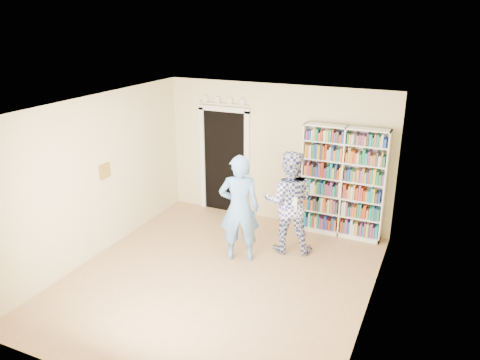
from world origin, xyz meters
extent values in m
plane|color=#A87D51|center=(0.00, 0.00, 0.00)|extent=(5.00, 5.00, 0.00)
plane|color=white|center=(0.00, 0.00, 2.70)|extent=(5.00, 5.00, 0.00)
plane|color=beige|center=(0.00, 2.50, 1.35)|extent=(4.50, 0.00, 4.50)
plane|color=beige|center=(-2.25, 0.00, 1.35)|extent=(0.00, 5.00, 5.00)
plane|color=beige|center=(2.25, 0.00, 1.35)|extent=(0.00, 5.00, 5.00)
cube|color=white|center=(1.35, 2.34, 1.03)|extent=(1.50, 0.28, 2.06)
cube|color=white|center=(1.35, 2.34, 1.03)|extent=(0.02, 0.28, 2.06)
cube|color=black|center=(-1.10, 2.48, 1.05)|extent=(0.90, 0.03, 2.10)
cube|color=white|center=(-1.60, 2.47, 1.05)|extent=(0.10, 0.06, 2.20)
cube|color=white|center=(-0.60, 2.47, 1.05)|extent=(0.10, 0.06, 2.20)
cube|color=white|center=(-1.10, 2.47, 2.15)|extent=(1.10, 0.06, 0.10)
cube|color=white|center=(-1.10, 2.46, 2.25)|extent=(1.10, 0.08, 0.02)
cube|color=brown|center=(-2.23, 0.20, 1.40)|extent=(0.03, 0.25, 0.25)
imported|color=#6498DF|center=(0.03, 0.73, 0.91)|extent=(0.78, 0.66, 1.82)
imported|color=navy|center=(0.66, 1.35, 0.90)|extent=(1.03, 0.90, 1.80)
cube|color=white|center=(0.78, 1.12, 0.95)|extent=(0.20, 0.04, 0.28)
camera|label=1|loc=(2.94, -5.66, 3.90)|focal=35.00mm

